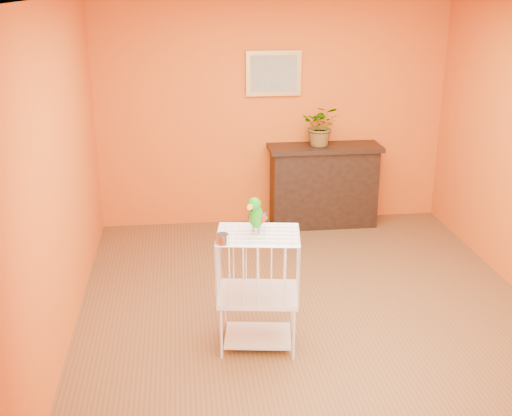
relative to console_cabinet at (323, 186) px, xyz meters
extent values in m
plane|color=brown|center=(-0.57, -2.02, -0.48)|extent=(4.50, 4.50, 0.00)
plane|color=#D35413|center=(-0.57, 0.23, 0.82)|extent=(4.00, 0.00, 4.00)
plane|color=#D35413|center=(-0.57, -4.27, 0.82)|extent=(4.00, 0.00, 4.00)
plane|color=#D35413|center=(-2.57, -2.02, 0.82)|extent=(0.00, 4.50, 4.50)
cube|color=black|center=(0.00, 0.00, -0.03)|extent=(1.21, 0.40, 0.90)
cube|color=black|center=(0.00, 0.00, 0.45)|extent=(1.29, 0.46, 0.05)
cube|color=black|center=(0.00, -0.18, -0.03)|extent=(0.84, 0.02, 0.45)
cube|color=#5B301A|center=(-0.25, -0.05, -0.13)|extent=(0.05, 0.18, 0.28)
cube|color=#334F27|center=(-0.17, -0.05, -0.13)|extent=(0.05, 0.18, 0.28)
cube|color=#5B301A|center=(-0.08, -0.05, -0.13)|extent=(0.05, 0.18, 0.28)
cube|color=#334F27|center=(0.02, -0.05, -0.13)|extent=(0.05, 0.18, 0.28)
cube|color=#5B301A|center=(0.12, -0.05, -0.13)|extent=(0.05, 0.18, 0.28)
imported|color=#26722D|center=(-0.05, 0.00, 0.66)|extent=(0.53, 0.56, 0.36)
cube|color=#AD813E|center=(-0.57, 0.20, 1.27)|extent=(0.62, 0.03, 0.50)
cube|color=gray|center=(-0.57, 0.18, 1.27)|extent=(0.52, 0.01, 0.40)
cube|color=silver|center=(-1.08, -2.56, -0.40)|extent=(0.57, 0.47, 0.02)
cube|color=silver|center=(-1.08, -2.56, -0.04)|extent=(0.67, 0.55, 0.04)
cube|color=silver|center=(-1.08, -2.56, 0.45)|extent=(0.67, 0.55, 0.01)
cylinder|color=silver|center=(-1.38, -2.73, -0.27)|extent=(0.02, 0.02, 0.42)
cylinder|color=silver|center=(-0.84, -2.81, -0.27)|extent=(0.02, 0.02, 0.42)
cylinder|color=silver|center=(-1.32, -2.31, -0.27)|extent=(0.02, 0.02, 0.42)
cylinder|color=silver|center=(-0.78, -2.39, -0.27)|extent=(0.02, 0.02, 0.42)
cylinder|color=silver|center=(-1.36, -2.71, 0.50)|extent=(0.10, 0.10, 0.07)
cylinder|color=#59544C|center=(-1.11, -2.51, 0.48)|extent=(0.01, 0.01, 0.04)
cylinder|color=#59544C|center=(-1.07, -2.53, 0.48)|extent=(0.01, 0.01, 0.04)
ellipsoid|color=#158108|center=(-1.09, -2.52, 0.58)|extent=(0.18, 0.19, 0.20)
ellipsoid|color=#158108|center=(-1.11, -2.54, 0.69)|extent=(0.14, 0.14, 0.10)
cone|color=orange|center=(-1.14, -2.58, 0.68)|extent=(0.08, 0.08, 0.06)
cone|color=black|center=(-1.13, -2.57, 0.66)|extent=(0.03, 0.03, 0.03)
sphere|color=black|center=(-1.15, -2.54, 0.70)|extent=(0.01, 0.01, 0.01)
sphere|color=black|center=(-1.09, -2.58, 0.70)|extent=(0.01, 0.01, 0.01)
ellipsoid|color=#A50C0C|center=(-1.14, -2.48, 0.57)|extent=(0.05, 0.06, 0.07)
ellipsoid|color=navy|center=(-1.04, -2.54, 0.57)|extent=(0.05, 0.06, 0.07)
cone|color=#158108|center=(-1.06, -2.46, 0.52)|extent=(0.13, 0.15, 0.11)
camera|label=1|loc=(-1.63, -6.96, 2.23)|focal=45.00mm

